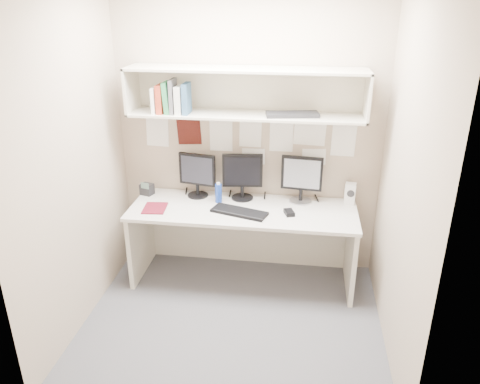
# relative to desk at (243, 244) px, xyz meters

# --- Properties ---
(floor) EXTENTS (2.40, 2.00, 0.01)m
(floor) POSITION_rel_desk_xyz_m (0.00, -0.65, -0.37)
(floor) COLOR #4B4B50
(floor) RESTS_ON ground
(wall_back) EXTENTS (2.40, 0.02, 2.60)m
(wall_back) POSITION_rel_desk_xyz_m (0.00, 0.35, 0.93)
(wall_back) COLOR tan
(wall_back) RESTS_ON ground
(wall_front) EXTENTS (2.40, 0.02, 2.60)m
(wall_front) POSITION_rel_desk_xyz_m (0.00, -1.65, 0.93)
(wall_front) COLOR tan
(wall_front) RESTS_ON ground
(wall_left) EXTENTS (0.02, 2.00, 2.60)m
(wall_left) POSITION_rel_desk_xyz_m (-1.20, -0.65, 0.93)
(wall_left) COLOR tan
(wall_left) RESTS_ON ground
(wall_right) EXTENTS (0.02, 2.00, 2.60)m
(wall_right) POSITION_rel_desk_xyz_m (1.20, -0.65, 0.93)
(wall_right) COLOR tan
(wall_right) RESTS_ON ground
(desk) EXTENTS (2.00, 0.70, 0.73)m
(desk) POSITION_rel_desk_xyz_m (0.00, 0.00, 0.00)
(desk) COLOR beige
(desk) RESTS_ON floor
(overhead_hutch) EXTENTS (2.00, 0.38, 0.40)m
(overhead_hutch) POSITION_rel_desk_xyz_m (0.00, 0.21, 1.35)
(overhead_hutch) COLOR beige
(overhead_hutch) RESTS_ON wall_back
(pinned_papers) EXTENTS (1.92, 0.01, 0.48)m
(pinned_papers) POSITION_rel_desk_xyz_m (0.00, 0.34, 0.88)
(pinned_papers) COLOR white
(pinned_papers) RESTS_ON wall_back
(monitor_left) EXTENTS (0.35, 0.19, 0.41)m
(monitor_left) POSITION_rel_desk_xyz_m (-0.46, 0.22, 0.59)
(monitor_left) COLOR black
(monitor_left) RESTS_ON desk
(monitor_center) EXTENTS (0.37, 0.20, 0.43)m
(monitor_center) POSITION_rel_desk_xyz_m (-0.04, 0.22, 0.60)
(monitor_center) COLOR black
(monitor_center) RESTS_ON desk
(monitor_right) EXTENTS (0.37, 0.20, 0.43)m
(monitor_right) POSITION_rel_desk_xyz_m (0.50, 0.22, 0.60)
(monitor_right) COLOR #A5A5AA
(monitor_right) RESTS_ON desk
(keyboard) EXTENTS (0.51, 0.31, 0.02)m
(keyboard) POSITION_rel_desk_xyz_m (-0.02, -0.11, 0.38)
(keyboard) COLOR black
(keyboard) RESTS_ON desk
(mouse) EXTENTS (0.11, 0.13, 0.04)m
(mouse) POSITION_rel_desk_xyz_m (0.41, -0.08, 0.38)
(mouse) COLOR black
(mouse) RESTS_ON desk
(speaker) EXTENTS (0.11, 0.11, 0.19)m
(speaker) POSITION_rel_desk_xyz_m (0.94, 0.24, 0.46)
(speaker) COLOR silver
(speaker) RESTS_ON desk
(blue_bottle) EXTENTS (0.06, 0.06, 0.19)m
(blue_bottle) POSITION_rel_desk_xyz_m (-0.24, 0.10, 0.45)
(blue_bottle) COLOR navy
(blue_bottle) RESTS_ON desk
(maroon_notebook) EXTENTS (0.21, 0.25, 0.01)m
(maroon_notebook) POSITION_rel_desk_xyz_m (-0.77, -0.12, 0.37)
(maroon_notebook) COLOR maroon
(maroon_notebook) RESTS_ON desk
(desk_phone) EXTENTS (0.14, 0.13, 0.14)m
(desk_phone) POSITION_rel_desk_xyz_m (-0.94, 0.18, 0.42)
(desk_phone) COLOR black
(desk_phone) RESTS_ON desk
(book_stack) EXTENTS (0.31, 0.18, 0.29)m
(book_stack) POSITION_rel_desk_xyz_m (-0.62, 0.10, 1.30)
(book_stack) COLOR white
(book_stack) RESTS_ON overhead_hutch
(hutch_tray) EXTENTS (0.46, 0.24, 0.03)m
(hutch_tray) POSITION_rel_desk_xyz_m (0.40, 0.12, 1.19)
(hutch_tray) COLOR black
(hutch_tray) RESTS_ON overhead_hutch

